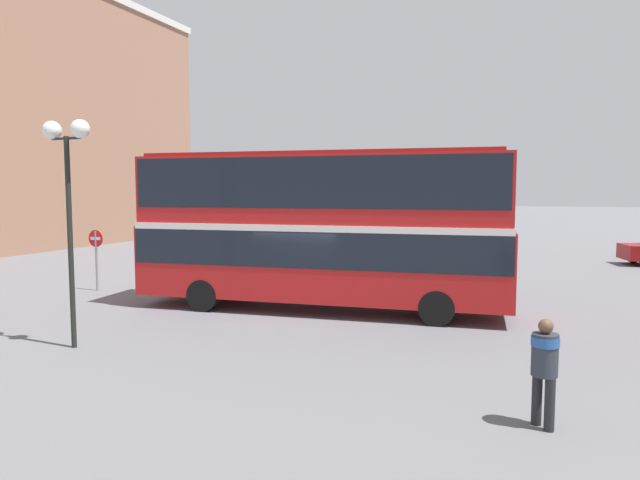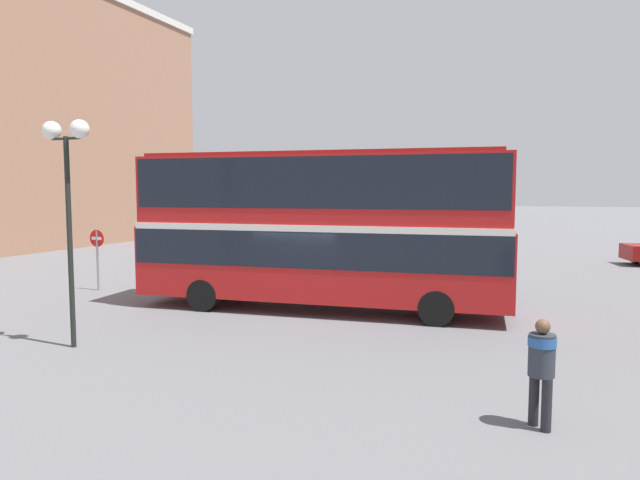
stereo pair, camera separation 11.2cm
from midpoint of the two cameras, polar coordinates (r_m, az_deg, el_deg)
name	(u,v)px [view 1 (the left image)]	position (r m, az deg, el deg)	size (l,w,h in m)	color
ground_plane	(307,311)	(17.74, -1.53, -7.15)	(240.00, 240.00, 0.00)	slate
double_decker_bus	(320,221)	(17.60, -0.18, 1.90)	(11.64, 3.67, 4.88)	red
pedestrian_foreground	(545,362)	(9.76, 21.23, -11.26)	(0.61, 0.61, 1.75)	#232328
parked_car_kerb_near	(200,236)	(36.62, -11.97, 0.39)	(4.37, 2.17, 1.65)	silver
parked_car_side_street	(245,244)	(30.95, -7.62, -0.41)	(4.55, 2.01, 1.62)	slate
street_lamp_twin_globe	(67,164)	(14.59, -24.16, 6.93)	(1.28, 0.44, 5.36)	black
no_entry_sign	(96,250)	(22.71, -21.61, -0.90)	(0.64, 0.08, 2.27)	gray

